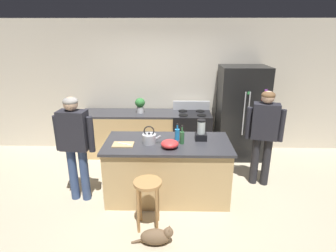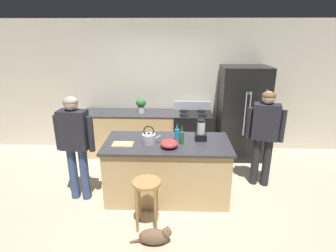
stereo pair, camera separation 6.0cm
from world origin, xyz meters
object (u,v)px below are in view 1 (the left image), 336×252
object	(u,v)px
bottle_olive_oil	(182,137)
tea_kettle	(149,138)
refrigerator	(241,113)
chef_knife	(125,144)
bottle_soda	(177,134)
kitchen_island	(168,169)
cat	(157,236)
bar_stool	(148,192)
potted_plant	(140,104)
person_by_sink_right	(264,130)
blender_appliance	(201,131)
cutting_board	(123,145)
person_by_island_left	(75,140)
stove_range	(191,134)
mixing_bowl	(170,144)

from	to	relation	value
bottle_olive_oil	tea_kettle	bearing A→B (deg)	179.45
refrigerator	chef_knife	size ratio (longest dim) A/B	8.36
refrigerator	bottle_olive_oil	distance (m)	1.97
bottle_soda	chef_knife	distance (m)	0.80
refrigerator	bottle_soda	xyz separation A→B (m)	(-1.29, -1.40, 0.08)
kitchen_island	cat	xyz separation A→B (m)	(-0.11, -1.06, -0.35)
bar_stool	potted_plant	xyz separation A→B (m)	(-0.35, 2.30, 0.55)
person_by_sink_right	tea_kettle	size ratio (longest dim) A/B	5.80
blender_appliance	tea_kettle	xyz separation A→B (m)	(-0.77, -0.16, -0.05)
person_by_sink_right	blender_appliance	xyz separation A→B (m)	(-1.04, -0.28, 0.07)
potted_plant	cutting_board	world-z (taller)	potted_plant
person_by_island_left	blender_appliance	bearing A→B (deg)	7.05
person_by_island_left	bottle_olive_oil	size ratio (longest dim) A/B	5.84
cutting_board	stove_range	bearing A→B (deg)	56.48
person_by_island_left	bar_stool	size ratio (longest dim) A/B	2.38
cat	potted_plant	world-z (taller)	potted_plant
stove_range	person_by_island_left	size ratio (longest dim) A/B	0.67
kitchen_island	potted_plant	distance (m)	1.77
stove_range	mixing_bowl	bearing A→B (deg)	-103.77
blender_appliance	tea_kettle	distance (m)	0.78
person_by_sink_right	refrigerator	bearing A→B (deg)	95.69
cat	person_by_sink_right	bearing A→B (deg)	41.39
stove_range	person_by_sink_right	distance (m)	1.65
cat	bottle_olive_oil	world-z (taller)	bottle_olive_oil
stove_range	bottle_soda	bearing A→B (deg)	-102.45
stove_range	bar_stool	bearing A→B (deg)	-106.97
stove_range	blender_appliance	xyz separation A→B (m)	(0.04, -1.41, 0.57)
person_by_sink_right	potted_plant	world-z (taller)	person_by_sink_right
bar_stool	tea_kettle	bearing A→B (deg)	92.49
person_by_sink_right	cat	xyz separation A→B (m)	(-1.65, -1.45, -0.86)
refrigerator	stove_range	xyz separation A→B (m)	(-0.97, 0.02, -0.46)
blender_appliance	bottle_soda	world-z (taller)	blender_appliance
person_by_island_left	cat	distance (m)	1.77
cat	bottle_soda	bearing A→B (deg)	77.69
bottle_olive_oil	cutting_board	distance (m)	0.86
stove_range	chef_knife	world-z (taller)	stove_range
kitchen_island	bar_stool	xyz separation A→B (m)	(-0.24, -0.75, 0.07)
potted_plant	bottle_soda	distance (m)	1.62
tea_kettle	cutting_board	size ratio (longest dim) A/B	0.92
stove_range	person_by_sink_right	size ratio (longest dim) A/B	0.68
cat	bottle_olive_oil	size ratio (longest dim) A/B	1.88
person_by_island_left	mixing_bowl	xyz separation A→B (m)	(1.37, -0.08, -0.01)
bottle_olive_oil	kitchen_island	bearing A→B (deg)	166.61
refrigerator	potted_plant	size ratio (longest dim) A/B	6.13
kitchen_island	stove_range	bearing A→B (deg)	73.31
kitchen_island	tea_kettle	bearing A→B (deg)	-170.35
person_by_sink_right	cat	world-z (taller)	person_by_sink_right
bottle_soda	blender_appliance	bearing A→B (deg)	1.77
bar_stool	bottle_soda	distance (m)	1.04
bottle_soda	tea_kettle	distance (m)	0.43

